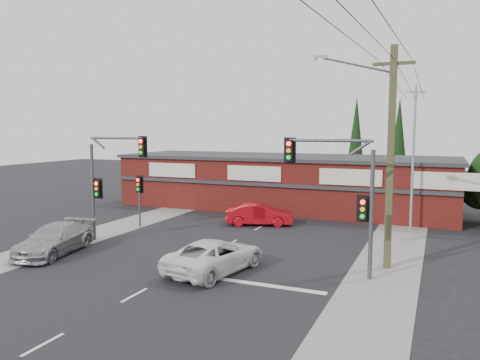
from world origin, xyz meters
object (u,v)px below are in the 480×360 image
at_px(white_suv, 215,255).
at_px(shop_building, 284,181).
at_px(silver_suv, 54,239).
at_px(red_sedan, 259,214).
at_px(utility_pole, 388,150).

relative_size(white_suv, shop_building, 0.19).
height_order(silver_suv, shop_building, shop_building).
bearing_deg(red_sedan, silver_suv, 127.84).
xyz_separation_m(shop_building, utility_pole, (9.36, -14.00, 3.26)).
bearing_deg(silver_suv, white_suv, -6.91).
bearing_deg(red_sedan, shop_building, -13.94).
bearing_deg(white_suv, red_sedan, -69.38).
bearing_deg(shop_building, utility_pole, -56.24).
xyz_separation_m(red_sedan, utility_pole, (8.69, -6.69, 4.68)).
xyz_separation_m(silver_suv, shop_building, (6.36, 18.15, 1.39)).
bearing_deg(red_sedan, utility_pole, -146.80).
height_order(red_sedan, shop_building, shop_building).
height_order(white_suv, shop_building, shop_building).
relative_size(white_suv, silver_suv, 1.03).
bearing_deg(silver_suv, red_sedan, 46.63).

